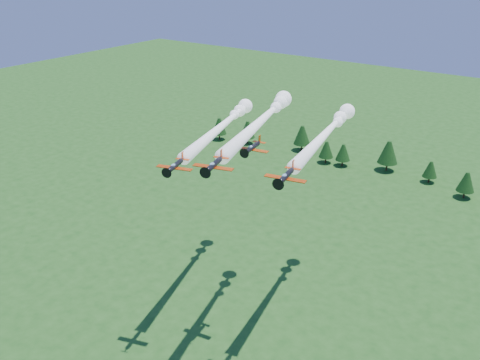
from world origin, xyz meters
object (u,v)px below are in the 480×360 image
Objects in this scene: plane_lead at (264,118)px; plane_left at (225,124)px; plane_slot at (252,147)px; plane_right at (328,131)px.

plane_left is (-15.75, 7.70, -6.11)m from plane_lead.
plane_lead is 0.98× the size of plane_left.
plane_slot is at bearing -57.63° from plane_left.
plane_left is 6.39× the size of plane_slot.
plane_lead is 6.25× the size of plane_slot.
plane_left is at bearing 130.28° from plane_slot.
plane_right is at bearing -3.25° from plane_left.
plane_slot is (18.39, -15.91, 2.75)m from plane_left.
plane_slot is (-5.17, -21.57, 1.67)m from plane_right.
plane_lead reaches higher than plane_slot.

